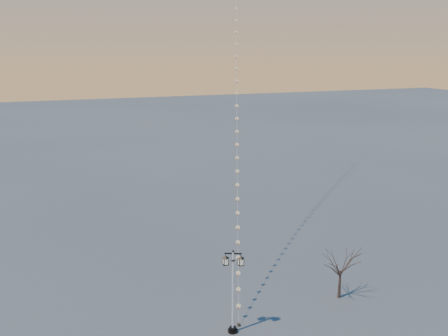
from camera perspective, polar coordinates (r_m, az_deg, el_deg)
name	(u,v)px	position (r m, az deg, el deg)	size (l,w,h in m)	color
ground	(249,332)	(32.28, 2.96, -18.99)	(300.00, 300.00, 0.00)	#545656
street_lamp	(233,288)	(30.67, 1.08, -14.11)	(1.35, 0.87, 5.64)	black
bare_tree	(341,263)	(35.74, 13.81, -11.02)	(2.33, 2.33, 3.86)	#392920
kite_train	(237,25)	(44.30, 1.52, 16.67)	(12.12, 31.67, 39.35)	#372C21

